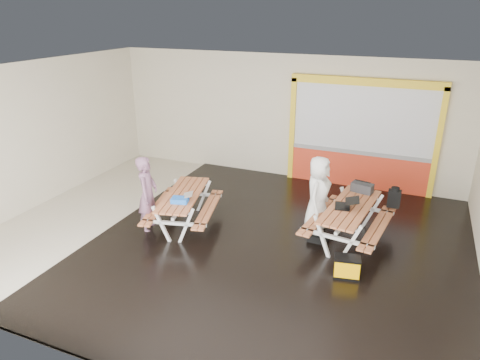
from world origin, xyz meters
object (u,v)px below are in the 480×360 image
at_px(picnic_table_left, 184,201).
at_px(picnic_table_right, 350,214).
at_px(person_right, 318,194).
at_px(fluke_bag, 347,267).
at_px(laptop_left, 184,198).
at_px(laptop_right, 346,204).
at_px(dark_case, 318,238).
at_px(backpack, 394,197).
at_px(person_left, 148,195).
at_px(blue_pouch, 180,200).
at_px(toolbox, 362,188).

distance_m(picnic_table_left, picnic_table_right, 3.60).
bearing_deg(person_right, fluke_bag, -146.06).
distance_m(laptop_left, laptop_right, 3.38).
bearing_deg(laptop_left, picnic_table_right, 16.20).
distance_m(picnic_table_right, dark_case, 0.82).
distance_m(laptop_left, fluke_bag, 3.64).
relative_size(laptop_left, backpack, 0.96).
distance_m(picnic_table_left, backpack, 4.62).
height_order(picnic_table_right, fluke_bag, picnic_table_right).
height_order(picnic_table_right, person_left, person_left).
bearing_deg(laptop_left, blue_pouch, -96.44).
height_order(blue_pouch, toolbox, toolbox).
xyz_separation_m(person_right, toolbox, (0.84, 0.57, 0.06)).
xyz_separation_m(picnic_table_left, blue_pouch, (0.17, -0.43, 0.24)).
distance_m(blue_pouch, backpack, 4.64).
bearing_deg(person_left, laptop_left, -95.95).
relative_size(person_right, fluke_bag, 3.27).
bearing_deg(picnic_table_right, laptop_right, -125.14).
xyz_separation_m(picnic_table_left, toolbox, (3.64, 1.51, 0.34)).
bearing_deg(toolbox, person_left, -155.65).
bearing_deg(picnic_table_left, person_right, 18.63).
xyz_separation_m(picnic_table_left, person_left, (-0.64, -0.43, 0.23)).
height_order(person_left, laptop_left, person_left).
height_order(person_left, toolbox, person_left).
xyz_separation_m(person_right, blue_pouch, (-2.63, -1.37, -0.04)).
bearing_deg(dark_case, picnic_table_right, 24.33).
height_order(laptop_right, dark_case, laptop_right).
distance_m(backpack, dark_case, 1.93).
xyz_separation_m(person_right, laptop_right, (0.66, -0.36, 0.02)).
relative_size(blue_pouch, toolbox, 0.70).
height_order(picnic_table_left, fluke_bag, picnic_table_left).
bearing_deg(fluke_bag, person_left, 177.06).
bearing_deg(laptop_right, picnic_table_left, -170.36).
distance_m(person_right, blue_pouch, 2.96).
relative_size(picnic_table_right, person_left, 1.35).
distance_m(picnic_table_right, laptop_right, 0.30).
xyz_separation_m(picnic_table_left, person_right, (2.79, 0.94, 0.28)).
bearing_deg(fluke_bag, picnic_table_left, 170.13).
relative_size(picnic_table_right, blue_pouch, 6.70).
height_order(person_right, fluke_bag, person_right).
xyz_separation_m(person_right, dark_case, (0.17, -0.50, -0.78)).
bearing_deg(backpack, laptop_left, -155.18).
bearing_deg(toolbox, laptop_left, -152.70).
bearing_deg(laptop_left, picnic_table_left, 123.39).
bearing_deg(blue_pouch, laptop_left, 83.56).
bearing_deg(laptop_right, fluke_bag, -76.62).
relative_size(person_left, toolbox, 3.48).
relative_size(laptop_left, toolbox, 0.88).
relative_size(picnic_table_right, person_right, 1.38).
bearing_deg(blue_pouch, toolbox, 29.11).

